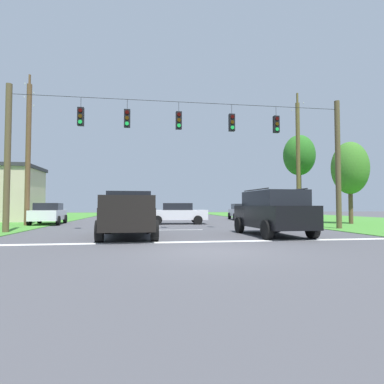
% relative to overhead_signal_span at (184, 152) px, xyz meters
% --- Properties ---
extents(ground_plane, '(120.00, 120.00, 0.00)m').
position_rel_overhead_signal_span_xyz_m(ground_plane, '(-0.15, -7.86, -4.24)').
color(ground_plane, '#47474C').
extents(shoulder_grass_right, '(16.00, 80.00, 0.03)m').
position_rel_overhead_signal_span_xyz_m(shoulder_grass_right, '(15.91, 7.14, -4.22)').
color(shoulder_grass_right, '#41842E').
rests_on(shoulder_grass_right, ground).
extents(stop_bar_stripe, '(15.33, 0.45, 0.01)m').
position_rel_overhead_signal_span_xyz_m(stop_bar_stripe, '(-0.15, -5.41, -4.24)').
color(stop_bar_stripe, white).
rests_on(stop_bar_stripe, ground).
extents(lane_dash_0, '(2.50, 0.15, 0.01)m').
position_rel_overhead_signal_span_xyz_m(lane_dash_0, '(-0.15, 0.59, -4.24)').
color(lane_dash_0, white).
rests_on(lane_dash_0, ground).
extents(lane_dash_1, '(2.50, 0.15, 0.01)m').
position_rel_overhead_signal_span_xyz_m(lane_dash_1, '(-0.15, 7.03, -4.24)').
color(lane_dash_1, white).
rests_on(lane_dash_1, ground).
extents(lane_dash_2, '(2.50, 0.15, 0.01)m').
position_rel_overhead_signal_span_xyz_m(lane_dash_2, '(-0.15, 13.74, -4.24)').
color(lane_dash_2, white).
rests_on(lane_dash_2, ground).
extents(overhead_signal_span, '(18.17, 0.31, 7.45)m').
position_rel_overhead_signal_span_xyz_m(overhead_signal_span, '(0.00, 0.00, 0.00)').
color(overhead_signal_span, brown).
rests_on(overhead_signal_span, ground).
extents(pickup_truck, '(2.38, 5.44, 1.95)m').
position_rel_overhead_signal_span_xyz_m(pickup_truck, '(-2.79, -3.06, -3.27)').
color(pickup_truck, black).
rests_on(pickup_truck, ground).
extents(suv_black, '(2.37, 4.88, 2.05)m').
position_rel_overhead_signal_span_xyz_m(suv_black, '(3.53, -3.44, -3.18)').
color(suv_black, black).
rests_on(suv_black, ground).
extents(distant_car_crossing_white, '(2.26, 4.42, 1.52)m').
position_rel_overhead_signal_span_xyz_m(distant_car_crossing_white, '(-8.84, 7.11, -3.45)').
color(distant_car_crossing_white, silver).
rests_on(distant_car_crossing_white, ground).
extents(distant_car_oncoming, '(4.40, 2.22, 1.52)m').
position_rel_overhead_signal_span_xyz_m(distant_car_oncoming, '(0.29, 6.40, -3.45)').
color(distant_car_oncoming, silver).
rests_on(distant_car_oncoming, ground).
extents(distant_car_far_parked, '(2.36, 4.46, 1.52)m').
position_rel_overhead_signal_span_xyz_m(distant_car_far_parked, '(7.08, 12.63, -3.45)').
color(distant_car_far_parked, silver).
rests_on(distant_car_far_parked, ground).
extents(utility_pole_mid_right, '(0.31, 1.98, 10.08)m').
position_rel_overhead_signal_span_xyz_m(utility_pole_mid_right, '(9.60, 6.07, 0.57)').
color(utility_pole_mid_right, brown).
rests_on(utility_pole_mid_right, ground).
extents(utility_pole_near_left, '(0.33, 1.91, 10.24)m').
position_rel_overhead_signal_span_xyz_m(utility_pole_near_left, '(-9.87, 5.83, 0.78)').
color(utility_pole_near_left, brown).
rests_on(utility_pole_near_left, ground).
extents(tree_roadside_right, '(2.59, 2.59, 5.99)m').
position_rel_overhead_signal_span_xyz_m(tree_roadside_right, '(12.68, 4.25, -0.18)').
color(tree_roadside_right, brown).
rests_on(tree_roadside_right, ground).
extents(tree_roadside_left, '(2.76, 2.76, 7.57)m').
position_rel_overhead_signal_span_xyz_m(tree_roadside_left, '(11.40, 9.41, 1.49)').
color(tree_roadside_left, brown).
rests_on(tree_roadside_left, ground).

